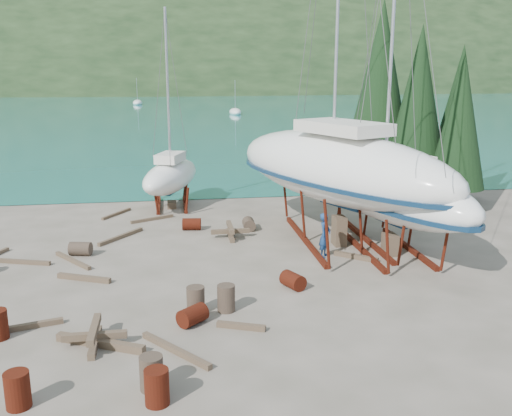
{
  "coord_description": "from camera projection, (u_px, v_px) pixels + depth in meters",
  "views": [
    {
      "loc": [
        -1.19,
        -18.4,
        7.63
      ],
      "look_at": [
        2.03,
        3.0,
        2.33
      ],
      "focal_mm": 40.0,
      "sensor_mm": 36.0,
      "label": 1
    }
  ],
  "objects": [
    {
      "name": "ground",
      "position": [
        211.0,
        296.0,
        19.66
      ],
      "size": [
        600.0,
        600.0,
        0.0
      ],
      "primitive_type": "plane",
      "color": "#575145",
      "rests_on": "ground"
    },
    {
      "name": "bay_water",
      "position": [
        171.0,
        82.0,
        322.21
      ],
      "size": [
        700.0,
        700.0,
        0.0
      ],
      "primitive_type": "plane",
      "color": "#1A7B82",
      "rests_on": "ground"
    },
    {
      "name": "far_hill",
      "position": [
        171.0,
        82.0,
        327.02
      ],
      "size": [
        800.0,
        360.0,
        110.0
      ],
      "primitive_type": "ellipsoid",
      "color": "black",
      "rests_on": "ground"
    },
    {
      "name": "far_house_center",
      "position": [
        114.0,
        83.0,
        198.57
      ],
      "size": [
        6.6,
        5.6,
        5.6
      ],
      "color": "beige",
      "rests_on": "ground"
    },
    {
      "name": "far_house_right",
      "position": [
        256.0,
        82.0,
        205.79
      ],
      "size": [
        6.6,
        5.6,
        5.6
      ],
      "color": "beige",
      "rests_on": "ground"
    },
    {
      "name": "cypress_near_right",
      "position": [
        418.0,
        103.0,
        31.62
      ],
      "size": [
        3.6,
        3.6,
        10.0
      ],
      "color": "black",
      "rests_on": "ground"
    },
    {
      "name": "cypress_mid_right",
      "position": [
        460.0,
        121.0,
        30.12
      ],
      "size": [
        3.06,
        3.06,
        8.5
      ],
      "color": "black",
      "rests_on": "ground"
    },
    {
      "name": "cypress_back_left",
      "position": [
        380.0,
        86.0,
        33.11
      ],
      "size": [
        4.14,
        4.14,
        11.5
      ],
      "color": "black",
      "rests_on": "ground"
    },
    {
      "name": "cypress_far_right",
      "position": [
        459.0,
        111.0,
        33.15
      ],
      "size": [
        3.24,
        3.24,
        9.0
      ],
      "color": "black",
      "rests_on": "ground"
    },
    {
      "name": "moored_boat_mid",
      "position": [
        235.0,
        112.0,
        97.85
      ],
      "size": [
        2.0,
        5.0,
        6.05
      ],
      "color": "white",
      "rests_on": "ground"
    },
    {
      "name": "moored_boat_far",
      "position": [
        138.0,
        103.0,
        124.07
      ],
      "size": [
        2.0,
        5.0,
        6.05
      ],
      "color": "white",
      "rests_on": "ground"
    },
    {
      "name": "large_sailboat_near",
      "position": [
        337.0,
        167.0,
        25.19
      ],
      "size": [
        9.29,
        13.93,
        21.29
      ],
      "rotation": [
        0.0,
        0.0,
        0.44
      ],
      "color": "white",
      "rests_on": "ground"
    },
    {
      "name": "large_sailboat_far",
      "position": [
        389.0,
        191.0,
        23.9
      ],
      "size": [
        5.74,
        10.65,
        16.18
      ],
      "rotation": [
        0.0,
        0.0,
        0.29
      ],
      "color": "white",
      "rests_on": "ground"
    },
    {
      "name": "small_sailboat_shore",
      "position": [
        171.0,
        176.0,
        32.02
      ],
      "size": [
        4.24,
        7.09,
        10.83
      ],
      "rotation": [
        0.0,
        0.0,
        -0.34
      ],
      "color": "white",
      "rests_on": "ground"
    },
    {
      "name": "worker",
      "position": [
        325.0,
        235.0,
        23.57
      ],
      "size": [
        0.75,
        0.81,
        1.86
      ],
      "primitive_type": "imported",
      "rotation": [
        0.0,
        0.0,
        0.97
      ],
      "color": "navy",
      "rests_on": "ground"
    },
    {
      "name": "drum_4",
      "position": [
        192.0,
        224.0,
        27.67
      ],
      "size": [
        0.94,
        0.68,
        0.58
      ],
      "primitive_type": "cylinder",
      "rotation": [
        1.57,
        0.0,
        1.45
      ],
      "color": "#5E1810",
      "rests_on": "ground"
    },
    {
      "name": "drum_5",
      "position": [
        196.0,
        300.0,
        18.22
      ],
      "size": [
        0.58,
        0.58,
        0.88
      ],
      "primitive_type": "cylinder",
      "color": "#2D2823",
      "rests_on": "ground"
    },
    {
      "name": "drum_6",
      "position": [
        293.0,
        281.0,
        20.3
      ],
      "size": [
        0.9,
        1.04,
        0.58
      ],
      "primitive_type": "cylinder",
      "rotation": [
        1.57,
        0.0,
        0.44
      ],
      "color": "#5E1810",
      "rests_on": "ground"
    },
    {
      "name": "drum_7",
      "position": [
        157.0,
        387.0,
        13.24
      ],
      "size": [
        0.58,
        0.58,
        0.88
      ],
      "primitive_type": "cylinder",
      "color": "#5E1810",
      "rests_on": "ground"
    },
    {
      "name": "drum_9",
      "position": [
        80.0,
        249.0,
        23.88
      ],
      "size": [
        0.98,
        0.76,
        0.58
      ],
      "primitive_type": "cylinder",
      "rotation": [
        1.57,
        0.0,
        1.35
      ],
      "color": "#2D2823",
      "rests_on": "ground"
    },
    {
      "name": "drum_11",
      "position": [
        249.0,
        224.0,
        27.68
      ],
      "size": [
        0.61,
        0.9,
        0.58
      ],
      "primitive_type": "cylinder",
      "rotation": [
        1.57,
        0.0,
        3.11
      ],
      "color": "#2D2823",
      "rests_on": "ground"
    },
    {
      "name": "drum_12",
      "position": [
        193.0,
        315.0,
        17.43
      ],
      "size": [
        1.04,
        1.02,
        0.58
      ],
      "primitive_type": "cylinder",
      "rotation": [
        1.57,
        0.0,
        2.31
      ],
      "color": "#5E1810",
      "rests_on": "ground"
    },
    {
      "name": "drum_13",
      "position": [
        18.0,
        390.0,
        13.11
      ],
      "size": [
        0.58,
        0.58,
        0.88
      ],
      "primitive_type": "cylinder",
      "color": "#5E1810",
      "rests_on": "ground"
    },
    {
      "name": "drum_16",
      "position": [
        151.0,
        373.0,
        13.85
      ],
      "size": [
        0.58,
        0.58,
        0.88
      ],
      "primitive_type": "cylinder",
      "color": "#2D2823",
      "rests_on": "ground"
    },
    {
      "name": "drum_17",
      "position": [
        226.0,
        298.0,
        18.36
      ],
      "size": [
        0.58,
        0.58,
        0.88
      ],
      "primitive_type": "cylinder",
      "color": "#2D2823",
      "rests_on": "ground"
    },
    {
      "name": "timber_0",
      "position": [
        117.0,
        214.0,
        30.52
      ],
      "size": [
        1.38,
        2.11,
        0.14
      ],
      "primitive_type": "cube",
      "rotation": [
        0.0,
        0.0,
        2.59
      ],
      "color": "brown",
      "rests_on": "ground"
    },
    {
      "name": "timber_1",
      "position": [
        356.0,
        257.0,
        23.48
      ],
      "size": [
        1.56,
        1.39,
        0.19
      ],
      "primitive_type": "cube",
      "rotation": [
        0.0,
        0.0,
        0.86
      ],
      "color": "brown",
      "rests_on": "ground"
    },
    {
      "name": "timber_5",
      "position": [
        176.0,
        350.0,
        15.71
      ],
      "size": [
        1.89,
        2.3,
        0.16
      ],
      "primitive_type": "cube",
      "rotation": [
        0.0,
        0.0,
        0.68
      ],
      "color": "brown",
      "rests_on": "ground"
    },
    {
      "name": "timber_7",
      "position": [
        241.0,
        326.0,
        17.17
      ],
      "size": [
        1.46,
        0.72,
        0.17
      ],
      "primitive_type": "cube",
      "rotation": [
        0.0,
        0.0,
        1.19
      ],
      "color": "brown",
      "rests_on": "ground"
    },
    {
      "name": "timber_8",
      "position": [
        84.0,
        278.0,
        21.09
      ],
      "size": [
        2.05,
        1.07,
        0.19
      ],
      "primitive_type": "cube",
      "rotation": [
        0.0,
        0.0,
        1.14
      ],
      "color": "brown",
      "rests_on": "ground"
    },
    {
      "name": "timber_9",
      "position": [
        152.0,
        219.0,
        29.45
      ],
      "size": [
        2.17,
        1.22,
        0.15
      ],
      "primitive_type": "cube",
      "rotation": [
        0.0,
        0.0,
        2.05
      ],
      "color": "brown",
      "rests_on": "ground"
    },
    {
      "name": "timber_10",
      "position": [
        121.0,
        237.0,
        26.34
      ],
      "size": [
        1.88,
        2.44,
        0.16
      ],
      "primitive_type": "cube",
      "rotation": [
        0.0,
        0.0,
        2.5
      ],
      "color": "brown",
      "rests_on": "ground"
    },
    {
      "name": "timber_11",
      "position": [
        73.0,
        261.0,
        23.07
      ],
      "size": [
        1.72,
        2.26,
        0.15
      ],
      "primitive_type": "cube",
      "rotation": [
        0.0,
        0.0,
        0.63
      ],
      "color": "brown",
      "rests_on": "ground"
    },
    {
      "name": "timber_12",
      "position": [
        21.0,
        327.0,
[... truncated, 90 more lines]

